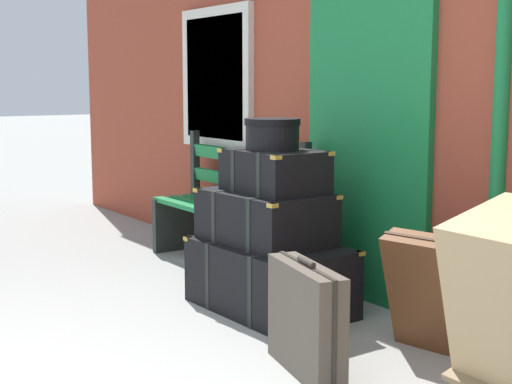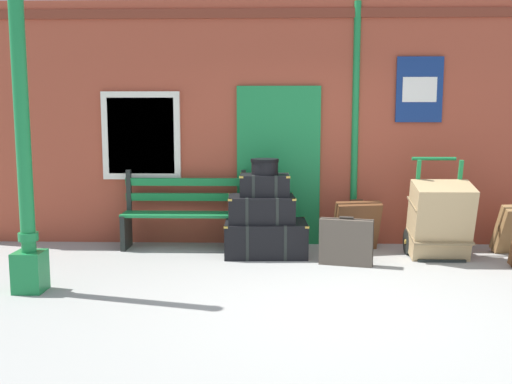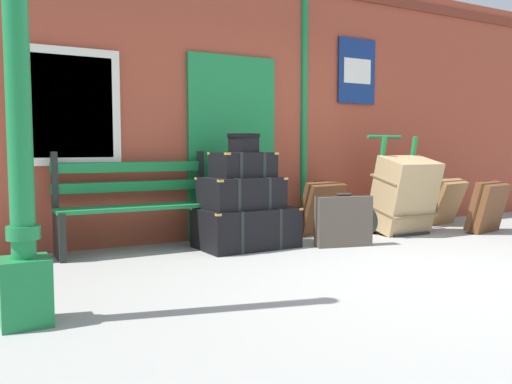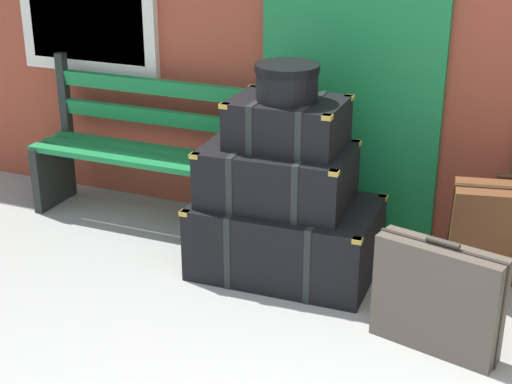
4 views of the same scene
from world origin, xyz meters
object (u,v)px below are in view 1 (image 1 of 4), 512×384
steamer_trunk_middle (265,217)px  suitcase_cream (306,319)px  platform_bench (229,210)px  suitcase_tan (442,295)px  steamer_trunk_base (270,277)px  round_hatbox (272,132)px  steamer_trunk_top (275,171)px

steamer_trunk_middle → suitcase_cream: (0.99, -0.46, -0.31)m
platform_bench → suitcase_tan: size_ratio=2.43×
platform_bench → steamer_trunk_base: platform_bench is taller
round_hatbox → steamer_trunk_top: bearing=92.5°
platform_bench → suitcase_cream: (1.99, -0.82, -0.18)m
platform_bench → steamer_trunk_base: size_ratio=1.55×
steamer_trunk_middle → round_hatbox: 0.53m
round_hatbox → suitcase_tan: round_hatbox is taller
steamer_trunk_middle → suitcase_cream: steamer_trunk_middle is taller
steamer_trunk_top → round_hatbox: round_hatbox is taller
platform_bench → steamer_trunk_top: platform_bench is taller
suitcase_cream → suitcase_tan: suitcase_tan is taller
steamer_trunk_base → round_hatbox: bearing=120.6°
round_hatbox → suitcase_cream: round_hatbox is taller
steamer_trunk_base → round_hatbox: round_hatbox is taller
steamer_trunk_top → round_hatbox: (0.00, -0.02, 0.24)m
round_hatbox → suitcase_tan: (1.17, 0.24, -0.79)m
platform_bench → steamer_trunk_base: (1.06, -0.37, -0.23)m
round_hatbox → suitcase_cream: (0.95, -0.48, -0.84)m
suitcase_cream → suitcase_tan: (0.22, 0.72, 0.06)m
round_hatbox → suitcase_tan: bearing=11.5°
suitcase_cream → suitcase_tan: size_ratio=0.95×
suitcase_cream → steamer_trunk_top: bearing=152.4°
steamer_trunk_middle → steamer_trunk_top: steamer_trunk_top is taller
round_hatbox → suitcase_cream: bearing=-26.8°
steamer_trunk_top → round_hatbox: 0.24m
platform_bench → round_hatbox: 1.29m
platform_bench → suitcase_cream: size_ratio=2.55×
steamer_trunk_middle → round_hatbox: size_ratio=2.44×
steamer_trunk_top → suitcase_tan: steamer_trunk_top is taller
platform_bench → steamer_trunk_middle: (1.00, -0.37, 0.14)m
steamer_trunk_base → suitcase_cream: suitcase_cream is taller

